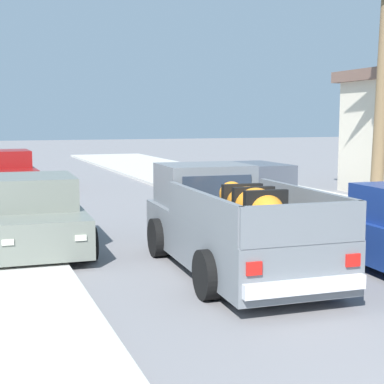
{
  "coord_description": "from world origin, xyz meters",
  "views": [
    {
      "loc": [
        -4.18,
        -2.02,
        2.67
      ],
      "look_at": [
        0.03,
        9.19,
        1.2
      ],
      "focal_mm": 54.63,
      "sensor_mm": 36.0,
      "label": 1
    }
  ],
  "objects_px": {
    "car_right_mid": "(37,215)",
    "car_right_near": "(254,194)",
    "pickup_truck": "(230,225)",
    "car_right_far": "(10,172)"
  },
  "relations": [
    {
      "from": "pickup_truck",
      "to": "car_right_far",
      "type": "bearing_deg",
      "value": 101.96
    },
    {
      "from": "pickup_truck",
      "to": "car_right_near",
      "type": "bearing_deg",
      "value": 58.76
    },
    {
      "from": "car_right_mid",
      "to": "car_right_far",
      "type": "relative_size",
      "value": 1.01
    },
    {
      "from": "car_right_mid",
      "to": "car_right_near",
      "type": "bearing_deg",
      "value": 14.58
    },
    {
      "from": "car_right_near",
      "to": "car_right_far",
      "type": "bearing_deg",
      "value": 120.56
    },
    {
      "from": "car_right_far",
      "to": "car_right_near",
      "type": "bearing_deg",
      "value": -59.44
    },
    {
      "from": "pickup_truck",
      "to": "car_right_near",
      "type": "height_order",
      "value": "pickup_truck"
    },
    {
      "from": "pickup_truck",
      "to": "car_right_near",
      "type": "distance_m",
      "value": 5.19
    },
    {
      "from": "car_right_mid",
      "to": "car_right_far",
      "type": "height_order",
      "value": "same"
    },
    {
      "from": "car_right_near",
      "to": "car_right_mid",
      "type": "xyz_separation_m",
      "value": [
        -5.76,
        -1.5,
        0.0
      ]
    }
  ]
}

